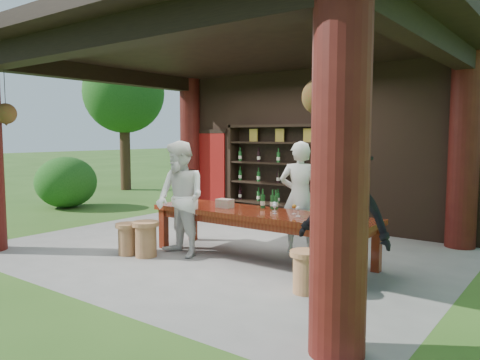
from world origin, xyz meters
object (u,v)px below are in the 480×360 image
Objects in this scene: tasting_table at (260,218)px; guest_man at (344,215)px; stool_near_left at (146,238)px; stool_far_left at (128,238)px; host at (300,197)px; napkin_basket at (225,203)px; guest_woman at (180,199)px; stool_near_right at (306,271)px; wine_shelf at (278,174)px.

guest_man reaches higher than tasting_table.
stool_near_left is 1.10× the size of stool_far_left.
guest_man reaches higher than stool_near_left.
host reaches higher than tasting_table.
napkin_basket is at bearing 48.26° from stool_near_left.
stool_far_left is at bearing -138.54° from napkin_basket.
tasting_table is 2.17m from stool_far_left.
stool_far_left is at bearing -135.98° from guest_woman.
stool_near_right is (2.87, -0.01, -0.02)m from stool_near_left.
host is (0.29, 0.72, 0.28)m from tasting_table.
guest_man is (2.78, 0.01, 0.03)m from guest_woman.
stool_near_left is 0.31× the size of guest_woman.
wine_shelf is 2.73m from napkin_basket.
napkin_basket reaches higher than tasting_table.
guest_woman is (0.41, 0.37, 0.62)m from stool_near_left.
stool_near_right is (1.35, -0.99, -0.36)m from tasting_table.
tasting_table is 0.83m from host.
host is (-1.06, 1.72, 0.64)m from stool_near_right.
stool_far_left is at bearing -169.46° from guest_man.
stool_near_right is 2.12m from host.
wine_shelf reaches higher than stool_near_left.
stool_far_left is (-3.20, -0.08, -0.01)m from stool_near_right.
host is at bearing 40.03° from stool_far_left.
host is 1.23m from napkin_basket.
host is 1.00× the size of guest_woman.
guest_woman is at bearing -86.72° from wine_shelf.
guest_man reaches higher than guest_woman.
wine_shelf is 4.35× the size of stool_near_left.
stool_near_left is at bearing -131.74° from napkin_basket.
guest_man is 7.28× the size of napkin_basket.
wine_shelf is at bearing -71.65° from host.
stool_near_left is at bearing -93.59° from wine_shelf.
tasting_table is 14.27× the size of napkin_basket.
wine_shelf is 4.37m from guest_man.
stool_near_left is at bearing 179.88° from stool_near_right.
guest_woman is at bearing 21.75° from host.
host is (2.14, 1.80, 0.65)m from stool_far_left.
guest_man is (3.19, 0.38, 0.65)m from stool_near_left.
guest_man is (1.37, -1.33, 0.03)m from host.
guest_woman is at bearing -150.98° from tasting_table.
guest_man reaches higher than napkin_basket.
host is 1.91m from guest_man.
tasting_table is at bearing 3.09° from napkin_basket.
stool_near_right is 0.28× the size of guest_woman.
tasting_table is at bearing 162.96° from guest_man.
wine_shelf is 1.30× the size of guest_man.
stool_far_left is at bearing -164.76° from stool_near_left.
guest_man is at bearing 114.03° from host.
tasting_table reaches higher than stool_near_right.
host is at bearing -49.75° from wine_shelf.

